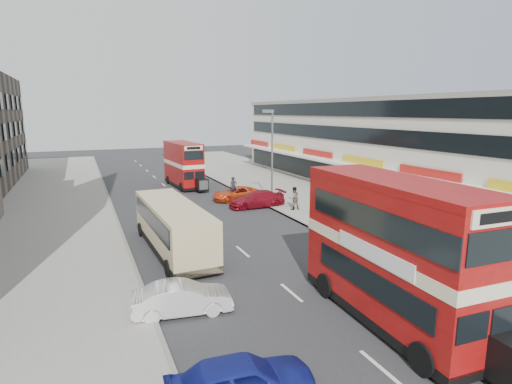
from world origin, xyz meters
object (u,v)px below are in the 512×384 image
car_right_a (257,199)px  coach (173,225)px  cyclist (234,192)px  bus_second (184,164)px  bus_main (395,251)px  car_left_near (241,381)px  pedestrian_near (294,198)px  street_lamp (271,150)px  car_left_front (182,298)px  car_right_b (237,194)px

car_right_a → coach: bearing=-45.6°
car_right_a → cyclist: bearing=-164.6°
cyclist → bus_second: bearing=109.6°
bus_main → coach: bearing=-60.1°
bus_main → car_left_near: bearing=18.8°
pedestrian_near → cyclist: cyclist is taller
street_lamp → car_left_near: street_lamp is taller
car_left_near → car_right_a: car_left_near is taller
car_left_front → car_right_b: size_ratio=0.88×
car_right_a → bus_second: bearing=-163.2°
car_left_near → pedestrian_near: pedestrian_near is taller
street_lamp → coach: 13.50m
coach → car_right_a: bearing=41.0°
car_left_near → cyclist: bearing=-15.4°
car_left_near → car_right_b: car_left_near is taller
bus_second → car_right_b: 9.40m
bus_main → car_left_near: (-7.02, -2.08, -2.11)m
car_left_front → car_right_b: (9.54, 19.26, -0.03)m
car_right_a → pedestrian_near: size_ratio=2.54×
car_left_front → pedestrian_near: 18.31m
bus_main → car_right_b: bearing=-93.3°
cyclist → bus_main: bearing=-91.3°
bus_main → cyclist: (1.98, 23.12, -2.07)m
car_left_front → cyclist: size_ratio=1.83×
car_left_near → car_right_a: size_ratio=0.88×
street_lamp → bus_main: 20.27m
coach → car_left_near: 13.61m
bus_second → car_right_a: 12.64m
coach → car_left_near: bearing=-96.4°
coach → cyclist: (7.99, 11.65, -0.78)m
car_right_b → car_left_front: bearing=-30.4°
bus_main → car_right_a: 20.05m
car_right_a → car_left_near: bearing=-23.0°
car_left_front → bus_second: bearing=-5.9°
car_left_near → pedestrian_near: bearing=-27.7°
car_left_front → cyclist: cyclist is taller
street_lamp → car_right_a: size_ratio=1.69×
bus_main → bus_second: bearing=-86.9°
street_lamp → bus_main: (-4.16, -19.74, -1.96)m
car_left_near → car_left_front: car_left_near is taller
bus_second → car_left_near: bus_second is taller
coach → car_right_a: size_ratio=2.06×
car_right_b → cyclist: bearing=-119.7°
car_left_near → street_lamp: bearing=-22.9°
car_right_a → cyclist: size_ratio=2.22×
coach → cyclist: coach is taller
car_right_a → car_left_front: bearing=-31.0°
coach → pedestrian_near: size_ratio=5.24×
bus_main → car_left_front: bearing=-24.9°
car_right_a → cyclist: 3.49m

